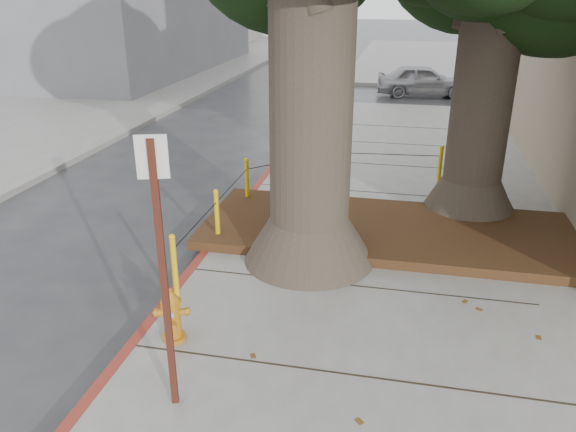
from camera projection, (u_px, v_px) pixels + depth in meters
name	position (u px, v px, depth m)	size (l,w,h in m)	color
ground	(293.00, 378.00, 6.43)	(140.00, 140.00, 0.00)	#28282B
sidewalk_far	(499.00, 60.00, 32.33)	(16.00, 20.00, 0.15)	slate
curb_red	(203.00, 259.00, 9.05)	(0.14, 26.00, 0.16)	maroon
planter_bed	(389.00, 231.00, 9.69)	(6.40, 2.60, 0.16)	black
bollard_ring	(295.00, 190.00, 10.30)	(3.79, 5.39, 0.95)	#E5B30C
fire_hydrant	(172.00, 315.00, 6.74)	(0.37, 0.36, 0.70)	#C17213
signpost	(162.00, 264.00, 5.23)	(0.27, 0.11, 2.84)	#471911
car_silver	(423.00, 80.00, 22.22)	(1.46, 3.63, 1.24)	#A5A6AB
car_dark	(138.00, 64.00, 26.41)	(1.81, 4.45, 1.29)	black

